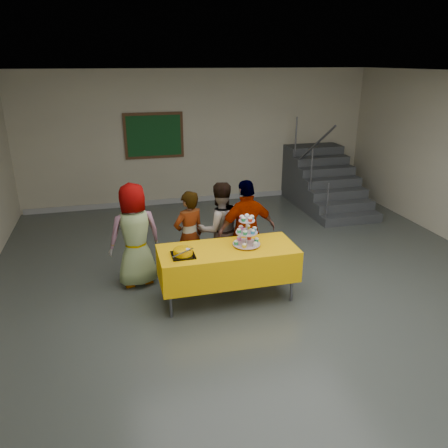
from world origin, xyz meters
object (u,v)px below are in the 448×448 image
Objects in this scene: cupcake_stand at (247,233)px; noticeboard at (154,136)px; schoolchild_c at (220,229)px; schoolchild_a at (135,235)px; bake_table at (228,263)px; schoolchild_b at (189,236)px; bear_cake at (183,252)px; staircase at (322,183)px; schoolchild_d at (247,231)px.

noticeboard reaches higher than cupcake_stand.
noticeboard is (-0.56, 3.72, 0.86)m from schoolchild_c.
schoolchild_c is (1.28, 0.02, -0.04)m from schoolchild_a.
bake_table is 1.34× the size of schoolchild_b.
bake_table is 1.44m from schoolchild_a.
schoolchild_a reaches higher than schoolchild_c.
cupcake_stand is at bearing 97.84° from schoolchild_c.
noticeboard is at bearing 88.15° from bear_cake.
bear_cake is 0.15× the size of staircase.
schoolchild_b is at bearing 3.67° from schoolchild_c.
schoolchild_c is 0.62× the size of staircase.
bake_table is 0.72m from schoolchild_d.
schoolchild_b is 4.71m from staircase.
staircase is (3.88, 3.77, -0.34)m from bear_cake.
noticeboard is (-3.73, 0.84, 1.11)m from staircase.
bear_cake is 1.03m from schoolchild_a.
schoolchild_d reaches higher than cupcake_stand.
bear_cake is 0.24× the size of schoolchild_c.
noticeboard reaches higher than bear_cake.
bake_table is 0.82m from schoolchild_c.
schoolchild_a is 1.19× the size of noticeboard.
cupcake_stand reaches higher than bake_table.
schoolchild_d is at bearing -131.76° from staircase.
schoolchild_d is (0.16, 0.51, -0.18)m from cupcake_stand.
staircase is 3.98m from noticeboard.
schoolchild_a is 1.05× the size of schoolchild_c.
staircase reaches higher than schoolchild_b.
schoolchild_a is at bearing 147.02° from bake_table.
schoolchild_b is at bearing 164.09° from schoolchild_a.
staircase is at bearing -158.51° from schoolchild_a.
noticeboard is at bearing 99.44° from cupcake_stand.
schoolchild_a is 0.79m from schoolchild_b.
schoolchild_a is 5.32m from staircase.
cupcake_stand reaches higher than bear_cake.
noticeboard reaches higher than schoolchild_b.
schoolchild_a is at bearing -26.78° from schoolchild_b.
schoolchild_d is 0.65× the size of staircase.
bake_table is at bearing -131.44° from staircase.
schoolchild_c is (0.49, 0.08, 0.04)m from schoolchild_b.
cupcake_stand is 0.56m from schoolchild_d.
schoolchild_a is 3.90m from noticeboard.
schoolchild_a is at bearing -14.70° from schoolchild_d.
noticeboard reaches higher than schoolchild_d.
bear_cake is 0.28× the size of noticeboard.
schoolchild_a reaches higher than bear_cake.
bake_table is 4.66m from noticeboard.
bear_cake is 5.42m from staircase.
cupcake_stand is 4.74m from staircase.
cupcake_stand is 0.32× the size of schoolchild_b.
schoolchild_a is at bearing -4.68° from schoolchild_c.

